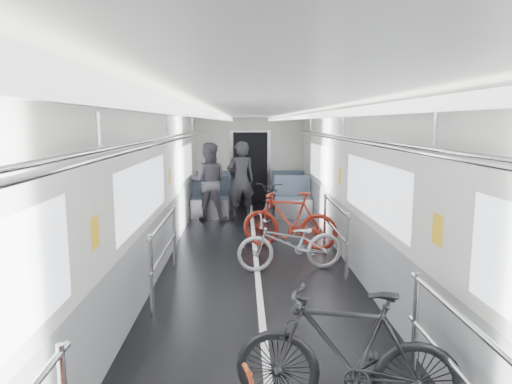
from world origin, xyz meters
TOP-DOWN VIEW (x-y plane):
  - car_shell at (0.00, 1.78)m, footprint 3.02×14.01m
  - bike_right_near at (0.57, -2.57)m, footprint 1.79×0.83m
  - bike_right_mid at (0.52, 1.00)m, footprint 1.71×0.79m
  - bike_right_far at (0.62, 2.24)m, footprint 1.81×1.02m
  - bike_aisle at (0.48, 4.80)m, footprint 0.99×1.84m
  - person_standing at (-0.26, 4.80)m, footprint 0.77×0.62m
  - person_seated at (-1.01, 4.70)m, footprint 0.92×0.73m

SIDE VIEW (x-z plane):
  - bike_right_mid at x=0.52m, z-range 0.00..0.87m
  - bike_aisle at x=0.48m, z-range 0.00..0.92m
  - bike_right_near at x=0.57m, z-range 0.00..1.04m
  - bike_right_far at x=0.62m, z-range 0.00..1.05m
  - person_seated at x=-1.01m, z-range 0.00..1.82m
  - person_standing at x=-0.26m, z-range 0.00..1.84m
  - car_shell at x=0.00m, z-range -0.08..2.33m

